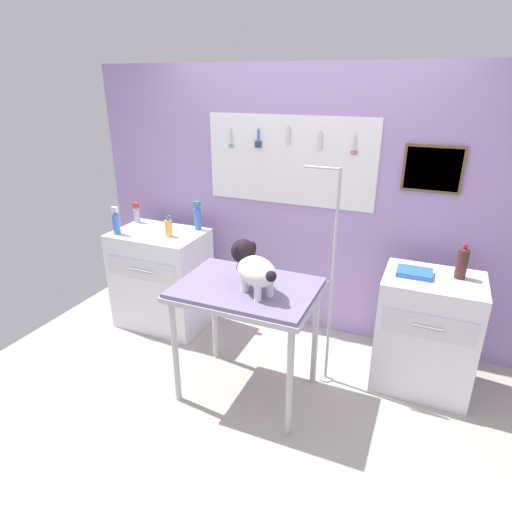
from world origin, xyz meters
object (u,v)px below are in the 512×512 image
Objects in this scene: dog at (253,267)px; soda_bottle at (462,263)px; grooming_arm at (330,290)px; cabinet_right at (426,333)px; grooming_table at (247,297)px; counter_left at (162,278)px; detangler_spray at (168,228)px.

dog is 1.72× the size of soda_bottle.
grooming_arm reaches higher than dog.
grooming_table is at bearing -152.72° from cabinet_right.
grooming_table is 1.33m from counter_left.
counter_left is at bearing 179.95° from cabinet_right.
counter_left is (-1.14, 0.61, -0.33)m from grooming_table.
dog is 1.45m from soda_bottle.
grooming_table is at bearing -153.17° from soda_bottle.
detangler_spray is (-2.16, -0.05, 0.54)m from cabinet_right.
soda_bottle is (1.25, 0.72, -0.05)m from dog.
dog is at bearing -30.07° from detangler_spray.
grooming_arm is 0.91m from soda_bottle.
counter_left is at bearing -178.53° from soda_bottle.
soda_bottle reaches higher than detangler_spray.
detangler_spray is (-1.06, 0.61, -0.07)m from dog.
counter_left is at bearing 151.34° from dog.
dog is at bearing -149.11° from cabinet_right.
cabinet_right is at bearing -156.79° from soda_bottle.
counter_left reaches higher than cabinet_right.
detangler_spray is (-1.48, 0.19, 0.22)m from grooming_arm.
cabinet_right is (2.31, -0.00, -0.01)m from counter_left.
grooming_table is at bearing 141.26° from dog.
detangler_spray is (0.15, -0.05, 0.53)m from counter_left.
cabinet_right is at bearing -0.05° from counter_left.
dog reaches higher than grooming_table.
dog is (-0.42, -0.42, 0.28)m from grooming_arm.
detangler_spray reaches higher than cabinet_right.
soda_bottle reaches higher than grooming_table.
grooming_arm reaches higher than cabinet_right.
grooming_table is 3.87× the size of soda_bottle.
detangler_spray is (-0.99, 0.56, 0.20)m from grooming_table.
dog is 0.47× the size of counter_left.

